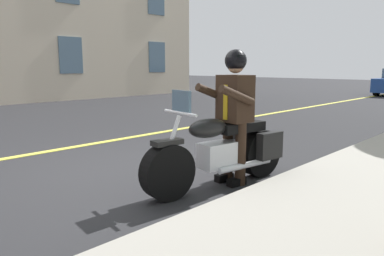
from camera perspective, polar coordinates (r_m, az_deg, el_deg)
ground_plane at (r=5.54m, az=-10.67°, el=-6.59°), size 80.00×80.00×0.00m
lane_center_stripe at (r=7.23m, az=-19.89°, el=-3.16°), size 60.00×0.16×0.01m
motorcycle_main at (r=4.72m, az=4.78°, el=-3.65°), size 2.22×0.80×1.26m
rider_main at (r=4.75m, az=6.55°, el=3.56°), size 0.68×0.61×1.74m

